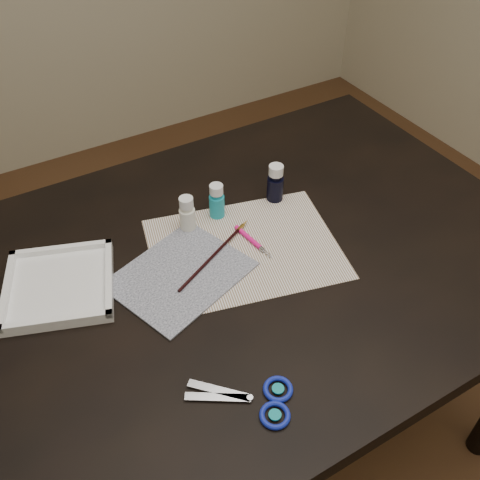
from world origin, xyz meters
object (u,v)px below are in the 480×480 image
paper (244,248)px  paint_bottle_cyan (217,201)px  paint_bottle_white (187,214)px  paint_bottle_navy (275,183)px  scissors (239,401)px  palette_tray (59,285)px  canvas (180,274)px

paper → paint_bottle_cyan: paint_bottle_cyan is taller
paint_bottle_white → paint_bottle_navy: size_ratio=0.92×
paint_bottle_cyan → scissors: paint_bottle_cyan is taller
paint_bottle_navy → palette_tray: bearing=-176.9°
paint_bottle_white → palette_tray: paint_bottle_white is taller
paint_bottle_navy → scissors: 0.54m
paint_bottle_white → paper: bearing=-57.5°
paint_bottle_navy → paint_bottle_cyan: bearing=174.2°
scissors → paint_bottle_white: bearing=-73.3°
canvas → paint_bottle_cyan: 0.20m
paper → paint_bottle_white: paint_bottle_white is taller
canvas → scissors: scissors is taller
paint_bottle_cyan → paper: bearing=-91.2°
paper → scissors: bearing=-121.9°
paper → canvas: 0.15m
paper → paint_bottle_cyan: size_ratio=4.66×
paper → canvas: (-0.15, -0.00, 0.00)m
canvas → paint_bottle_navy: bearing=20.9°
paper → paint_bottle_cyan: 0.13m
paint_bottle_navy → canvas: bearing=-159.1°
paint_bottle_navy → paper: bearing=-143.2°
paint_bottle_cyan → scissors: size_ratio=0.43×
canvas → paint_bottle_navy: paint_bottle_navy is taller
paper → paint_bottle_white: size_ratio=4.59×
paint_bottle_white → paint_bottle_cyan: bearing=6.5°
paper → paint_bottle_cyan: bearing=88.8°
paint_bottle_white → scissors: (-0.12, -0.43, -0.04)m
canvas → scissors: (-0.04, -0.31, 0.00)m
canvas → palette_tray: bearing=158.7°
paint_bottle_cyan → paint_bottle_navy: bearing=-5.8°
paper → paint_bottle_white: bearing=122.5°
paint_bottle_white → scissors: bearing=-105.4°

